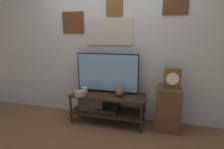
# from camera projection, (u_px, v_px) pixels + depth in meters

# --- Properties ---
(ground_plane) EXTENTS (12.00, 12.00, 0.00)m
(ground_plane) POSITION_uv_depth(u_px,v_px,m) (103.00, 130.00, 2.88)
(ground_plane) COLOR brown
(wall_back) EXTENTS (6.40, 0.08, 2.70)m
(wall_back) POSITION_uv_depth(u_px,v_px,m) (112.00, 45.00, 3.13)
(wall_back) COLOR #B2BCC6
(wall_back) RESTS_ON ground_plane
(media_console) EXTENTS (1.28, 0.50, 0.52)m
(media_console) POSITION_uv_depth(u_px,v_px,m) (102.00, 104.00, 3.11)
(media_console) COLOR black
(media_console) RESTS_ON ground_plane
(television) EXTENTS (1.10, 0.05, 0.70)m
(television) POSITION_uv_depth(u_px,v_px,m) (107.00, 73.00, 3.07)
(television) COLOR black
(television) RESTS_ON media_console
(vase_wide_bowl) EXTENTS (0.18, 0.18, 0.08)m
(vase_wide_bowl) POSITION_uv_depth(u_px,v_px,m) (80.00, 93.00, 2.96)
(vase_wide_bowl) COLOR tan
(vase_wide_bowl) RESTS_ON media_console
(vase_round_glass) EXTENTS (0.14, 0.14, 0.14)m
(vase_round_glass) POSITION_uv_depth(u_px,v_px,m) (120.00, 92.00, 2.94)
(vase_round_glass) COLOR brown
(vase_round_glass) RESTS_ON media_console
(candle_jar) EXTENTS (0.10, 0.10, 0.09)m
(candle_jar) POSITION_uv_depth(u_px,v_px,m) (85.00, 90.00, 3.12)
(candle_jar) COLOR silver
(candle_jar) RESTS_ON media_console
(side_table) EXTENTS (0.38, 0.40, 0.71)m
(side_table) POSITION_uv_depth(u_px,v_px,m) (168.00, 108.00, 2.86)
(side_table) COLOR #513823
(side_table) RESTS_ON ground_plane
(mantel_clock) EXTENTS (0.26, 0.11, 0.32)m
(mantel_clock) POSITION_uv_depth(u_px,v_px,m) (172.00, 78.00, 2.75)
(mantel_clock) COLOR brown
(mantel_clock) RESTS_ON side_table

